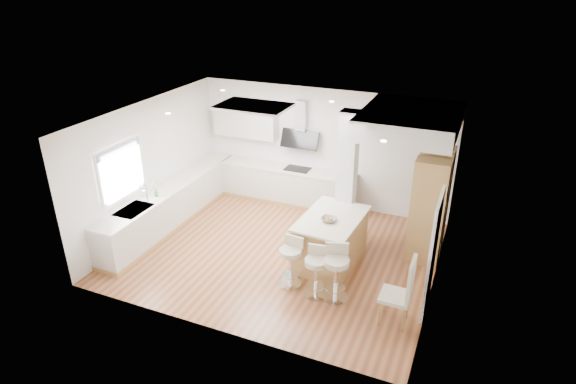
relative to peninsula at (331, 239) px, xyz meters
The scene contains 18 objects.
ground 1.16m from the peninsula, behind, with size 6.00×6.00×0.00m, color #A1613C.
ceiling 1.16m from the peninsula, behind, with size 6.00×5.00×0.02m, color white.
wall_back 2.79m from the peninsula, 113.37° to the left, with size 6.00×0.04×2.80m, color white.
wall_left 4.15m from the peninsula, behind, with size 0.04×5.00×2.80m, color white.
wall_right 2.16m from the peninsula, ahead, with size 0.04×5.00×2.80m, color white.
skylight 2.97m from the peninsula, 164.20° to the left, with size 4.10×2.10×0.06m.
window_left 4.29m from the peninsula, 166.23° to the right, with size 0.06×1.28×1.07m.
doorway_right 2.11m from the peninsula, 19.44° to the right, with size 0.05×1.00×2.10m.
counter_left 3.75m from the peninsula, behind, with size 0.63×4.50×1.35m.
counter_back 2.91m from the peninsula, 132.44° to the left, with size 3.62×0.63×2.50m.
pillar 1.26m from the peninsula, 89.70° to the left, with size 0.35×0.35×2.80m.
soffit 2.70m from the peninsula, 51.37° to the left, with size 1.78×2.20×0.40m.
oven_column 2.07m from the peninsula, 35.13° to the left, with size 0.63×1.21×2.10m.
peninsula is the anchor object (origin of this frame).
bar_stool_a 1.07m from the peninsula, 113.33° to the right, with size 0.45×0.45×0.93m.
bar_stool_b 1.12m from the peninsula, 84.63° to the right, with size 0.47×0.47×0.94m.
bar_stool_c 1.16m from the peninsula, 67.56° to the right, with size 0.57×0.57×1.02m.
dining_chair 2.07m from the peninsula, 38.96° to the right, with size 0.48×0.48×1.22m.
Camera 1 is at (3.39, -7.58, 5.21)m, focal length 30.00 mm.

